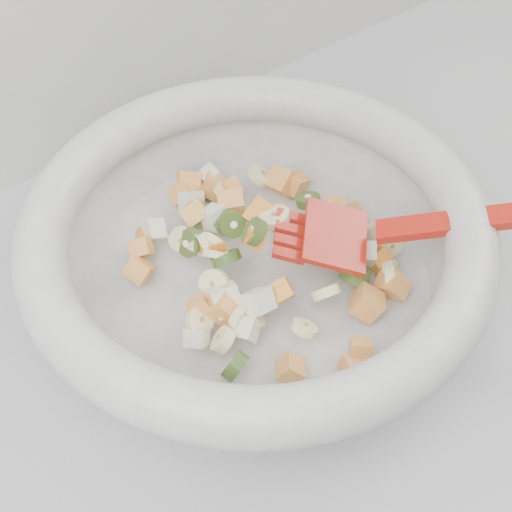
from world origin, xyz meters
TOP-DOWN VIEW (x-y plane):
  - mixing_bowl at (0.17, 1.46)m, footprint 0.45×0.41m

SIDE VIEW (x-z plane):
  - mixing_bowl at x=0.17m, z-range 0.89..1.03m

